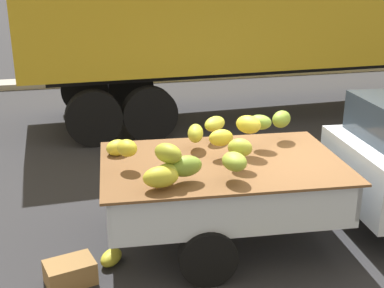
{
  "coord_description": "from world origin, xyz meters",
  "views": [
    {
      "loc": [
        -2.71,
        -5.51,
        3.28
      ],
      "look_at": [
        -1.32,
        0.15,
        1.22
      ],
      "focal_mm": 47.3,
      "sensor_mm": 36.0,
      "label": 1
    }
  ],
  "objects_px": {
    "pickup_truck": "(373,166)",
    "semi_trailer": "(294,1)",
    "fallen_banana_bunch_near_tailgate": "(111,257)",
    "produce_crate": "(70,272)"
  },
  "relations": [
    {
      "from": "pickup_truck",
      "to": "semi_trailer",
      "type": "bearing_deg",
      "value": 81.0
    },
    {
      "from": "pickup_truck",
      "to": "fallen_banana_bunch_near_tailgate",
      "type": "distance_m",
      "value": 3.42
    },
    {
      "from": "pickup_truck",
      "to": "semi_trailer",
      "type": "xyz_separation_m",
      "value": [
        1.34,
        5.55,
        1.65
      ]
    },
    {
      "from": "fallen_banana_bunch_near_tailgate",
      "to": "produce_crate",
      "type": "xyz_separation_m",
      "value": [
        -0.47,
        -0.26,
        0.04
      ]
    },
    {
      "from": "pickup_truck",
      "to": "produce_crate",
      "type": "bearing_deg",
      "value": -171.08
    },
    {
      "from": "produce_crate",
      "to": "pickup_truck",
      "type": "bearing_deg",
      "value": 4.38
    },
    {
      "from": "fallen_banana_bunch_near_tailgate",
      "to": "produce_crate",
      "type": "relative_size",
      "value": 0.64
    },
    {
      "from": "produce_crate",
      "to": "semi_trailer",
      "type": "bearing_deg",
      "value": 48.72
    },
    {
      "from": "pickup_truck",
      "to": "produce_crate",
      "type": "distance_m",
      "value": 3.88
    },
    {
      "from": "fallen_banana_bunch_near_tailgate",
      "to": "produce_crate",
      "type": "distance_m",
      "value": 0.53
    }
  ]
}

